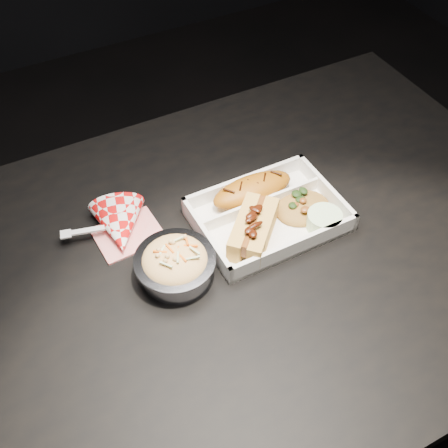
{
  "coord_description": "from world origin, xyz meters",
  "views": [
    {
      "loc": [
        -0.29,
        -0.52,
        1.48
      ],
      "look_at": [
        -0.01,
        0.02,
        0.81
      ],
      "focal_mm": 45.0,
      "sensor_mm": 36.0,
      "label": 1
    }
  ],
  "objects": [
    {
      "name": "hotdog",
      "position": [
        0.04,
        0.01,
        0.78
      ],
      "size": [
        0.13,
        0.13,
        0.06
      ],
      "rotation": [
        0.0,
        0.0,
        0.79
      ],
      "color": "gold",
      "rests_on": "food_tray"
    },
    {
      "name": "cupcake_liner",
      "position": [
        0.16,
        -0.03,
        0.77
      ],
      "size": [
        0.06,
        0.06,
        0.03
      ],
      "primitive_type": "cylinder",
      "color": "beige",
      "rests_on": "food_tray"
    },
    {
      "name": "fried_rice_mound",
      "position": [
        0.15,
        0.02,
        0.77
      ],
      "size": [
        0.1,
        0.08,
        0.03
      ],
      "primitive_type": "ellipsoid",
      "rotation": [
        0.0,
        0.0,
        0.0
      ],
      "color": "#A4722F",
      "rests_on": "food_tray"
    },
    {
      "name": "napkin_fork",
      "position": [
        -0.15,
        0.13,
        0.77
      ],
      "size": [
        0.17,
        0.13,
        0.1
      ],
      "rotation": [
        0.0,
        0.0,
        -0.25
      ],
      "color": "red",
      "rests_on": "dining_table"
    },
    {
      "name": "floor",
      "position": [
        0.0,
        0.0,
        -0.03
      ],
      "size": [
        4.0,
        4.0,
        0.05
      ],
      "primitive_type": "cube",
      "color": "black",
      "rests_on": "ground"
    },
    {
      "name": "food_tray",
      "position": [
        0.09,
        0.04,
        0.76
      ],
      "size": [
        0.25,
        0.18,
        0.04
      ],
      "rotation": [
        0.0,
        0.0,
        0.0
      ],
      "color": "silver",
      "rests_on": "dining_table"
    },
    {
      "name": "foil_coleslaw_cup",
      "position": [
        -0.1,
        0.0,
        0.78
      ],
      "size": [
        0.13,
        0.13,
        0.07
      ],
      "color": "silver",
      "rests_on": "dining_table"
    },
    {
      "name": "fried_pastry",
      "position": [
        0.09,
        0.09,
        0.78
      ],
      "size": [
        0.16,
        0.06,
        0.04
      ],
      "primitive_type": "ellipsoid",
      "rotation": [
        0.0,
        0.0,
        0.0
      ],
      "color": "#9F590F",
      "rests_on": "food_tray"
    },
    {
      "name": "dining_table",
      "position": [
        0.0,
        0.0,
        0.66
      ],
      "size": [
        1.2,
        0.8,
        0.75
      ],
      "color": "black",
      "rests_on": "ground"
    }
  ]
}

